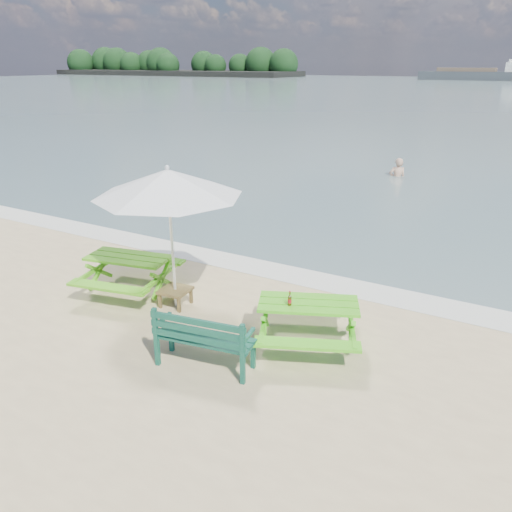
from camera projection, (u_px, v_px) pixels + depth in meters
The scene contains 9 objects.
foam_strip at pixel (283, 273), 11.42m from camera, with size 22.00×0.90×0.01m, color silver.
island_headland at pixel (172, 65), 170.38m from camera, with size 90.00×22.00×7.60m.
picnic_table_left at pixel (130, 275), 10.34m from camera, with size 2.03×2.17×0.80m.
picnic_table_right at pixel (308, 324), 8.43m from camera, with size 2.24×2.34×0.79m.
park_bench at pixel (205, 350), 7.84m from camera, with size 1.63×0.77×0.96m.
side_table at pixel (176, 297), 9.84m from camera, with size 0.59×0.59×0.36m.
patio_umbrella at pixel (168, 183), 9.01m from camera, with size 2.97×2.97×2.73m.
beer_bottle at pixel (290, 301), 8.16m from camera, with size 0.06×0.06×0.25m.
swimmer at pixel (397, 180), 21.13m from camera, with size 0.81×0.70×1.89m.
Camera 1 is at (4.62, -4.85, 4.53)m, focal length 35.00 mm.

